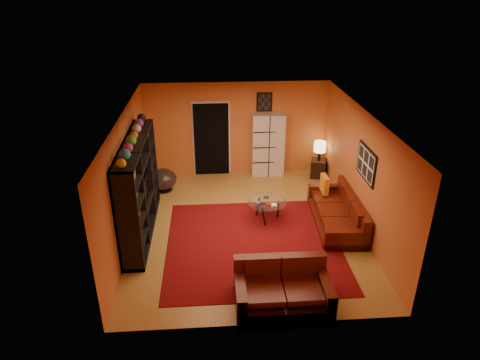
{
  "coord_description": "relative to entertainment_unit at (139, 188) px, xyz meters",
  "views": [
    {
      "loc": [
        -0.72,
        -8.21,
        5.1
      ],
      "look_at": [
        -0.12,
        0.1,
        1.12
      ],
      "focal_mm": 32.0,
      "sensor_mm": 36.0,
      "label": 1
    }
  ],
  "objects": [
    {
      "name": "doorway",
      "position": [
        1.57,
        2.96,
        -0.03
      ],
      "size": [
        0.95,
        0.1,
        2.04
      ],
      "primitive_type": "cube",
      "color": "black",
      "rests_on": "floor"
    },
    {
      "name": "wall_right",
      "position": [
        4.78,
        0.0,
        0.25
      ],
      "size": [
        0.0,
        6.0,
        6.0
      ],
      "primitive_type": "plane",
      "rotation": [
        1.57,
        0.0,
        -1.57
      ],
      "color": "#CA642C",
      "rests_on": "floor"
    },
    {
      "name": "sofa",
      "position": [
        4.41,
        -0.01,
        -0.77
      ],
      "size": [
        1.06,
        2.31,
        0.85
      ],
      "rotation": [
        0.0,
        0.0,
        -0.06
      ],
      "color": "#471109",
      "rests_on": "rug"
    },
    {
      "name": "bowl_chair",
      "position": [
        0.27,
        1.98,
        -0.74
      ],
      "size": [
        0.72,
        0.72,
        0.59
      ],
      "color": "black",
      "rests_on": "floor"
    },
    {
      "name": "table_lamp",
      "position": [
        4.53,
        2.52,
        -0.16
      ],
      "size": [
        0.33,
        0.33,
        0.54
      ],
      "color": "black",
      "rests_on": "side_table"
    },
    {
      "name": "throw_pillow",
      "position": [
        4.22,
        0.75,
        -0.42
      ],
      "size": [
        0.12,
        0.42,
        0.42
      ],
      "primitive_type": "cube",
      "color": "orange",
      "rests_on": "sofa"
    },
    {
      "name": "rug",
      "position": [
        2.38,
        -0.7,
        -1.04
      ],
      "size": [
        3.6,
        3.6,
        0.01
      ],
      "primitive_type": "cube",
      "color": "#53090D",
      "rests_on": "floor"
    },
    {
      "name": "floor",
      "position": [
        2.27,
        0.0,
        -1.05
      ],
      "size": [
        6.0,
        6.0,
        0.0
      ],
      "primitive_type": "plane",
      "color": "olive",
      "rests_on": "ground"
    },
    {
      "name": "wall_art_back",
      "position": [
        3.02,
        2.98,
        1.0
      ],
      "size": [
        0.42,
        0.03,
        0.52
      ],
      "primitive_type": "cube",
      "color": "black",
      "rests_on": "wall_back"
    },
    {
      "name": "wall_front",
      "position": [
        2.27,
        -3.0,
        0.25
      ],
      "size": [
        6.0,
        0.0,
        6.0
      ],
      "primitive_type": "plane",
      "rotation": [
        -1.57,
        0.0,
        0.0
      ],
      "color": "#CA642C",
      "rests_on": "floor"
    },
    {
      "name": "entertainment_unit",
      "position": [
        0.0,
        0.0,
        0.0
      ],
      "size": [
        0.45,
        3.0,
        2.1
      ],
      "primitive_type": "cube",
      "color": "black",
      "rests_on": "floor"
    },
    {
      "name": "ceiling",
      "position": [
        2.27,
        0.0,
        1.55
      ],
      "size": [
        6.0,
        6.0,
        0.0
      ],
      "primitive_type": "plane",
      "rotation": [
        3.14,
        0.0,
        0.0
      ],
      "color": "white",
      "rests_on": "wall_back"
    },
    {
      "name": "tv",
      "position": [
        0.05,
        0.08,
        -0.06
      ],
      "size": [
        0.94,
        0.12,
        0.54
      ],
      "primitive_type": "imported",
      "rotation": [
        0.0,
        0.0,
        1.57
      ],
      "color": "black",
      "rests_on": "entertainment_unit"
    },
    {
      "name": "wall_art_right",
      "position": [
        4.75,
        -0.3,
        0.55
      ],
      "size": [
        0.03,
        1.0,
        0.7
      ],
      "primitive_type": "cube",
      "color": "black",
      "rests_on": "wall_right"
    },
    {
      "name": "wall_left",
      "position": [
        -0.23,
        0.0,
        0.25
      ],
      "size": [
        0.0,
        6.0,
        6.0
      ],
      "primitive_type": "plane",
      "rotation": [
        1.57,
        0.0,
        1.57
      ],
      "color": "#CA642C",
      "rests_on": "floor"
    },
    {
      "name": "wall_back",
      "position": [
        2.27,
        3.0,
        0.25
      ],
      "size": [
        6.0,
        0.0,
        6.0
      ],
      "primitive_type": "plane",
      "rotation": [
        1.57,
        0.0,
        0.0
      ],
      "color": "#CA642C",
      "rests_on": "floor"
    },
    {
      "name": "coffee_table",
      "position": [
        2.79,
        0.3,
        -0.64
      ],
      "size": [
        0.91,
        0.91,
        0.45
      ],
      "rotation": [
        0.0,
        0.0,
        0.15
      ],
      "color": "silver",
      "rests_on": "floor"
    },
    {
      "name": "loveseat",
      "position": [
        2.7,
        -2.41,
        -0.77
      ],
      "size": [
        1.64,
        0.99,
        0.85
      ],
      "rotation": [
        0.0,
        0.0,
        1.57
      ],
      "color": "#471109",
      "rests_on": "rug"
    },
    {
      "name": "storage_cabinet",
      "position": [
        3.14,
        2.8,
        -0.17
      ],
      "size": [
        0.9,
        0.44,
        1.77
      ],
      "primitive_type": "cube",
      "rotation": [
        0.0,
        0.0,
        -0.06
      ],
      "color": "silver",
      "rests_on": "floor"
    },
    {
      "name": "side_table",
      "position": [
        4.53,
        2.52,
        -0.8
      ],
      "size": [
        0.5,
        0.5,
        0.5
      ],
      "primitive_type": "cube",
      "rotation": [
        0.0,
        0.0,
        -0.29
      ],
      "color": "black",
      "rests_on": "floor"
    }
  ]
}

